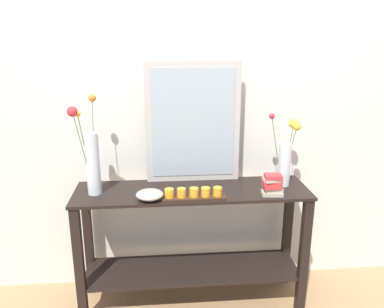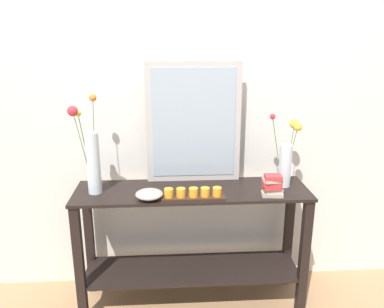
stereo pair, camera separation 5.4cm
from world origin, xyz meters
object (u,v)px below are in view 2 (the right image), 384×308
(decorative_bowl, at_px, (149,194))
(book_stack, at_px, (273,186))
(console_table, at_px, (192,234))
(tall_vase_left, at_px, (92,157))
(vase_right, at_px, (287,157))
(mirror_leaning, at_px, (194,123))
(candle_tray, at_px, (193,194))

(decorative_bowl, bearing_deg, book_stack, 0.05)
(console_table, distance_m, tall_vase_left, 0.83)
(vase_right, xyz_separation_m, decorative_bowl, (-0.89, -0.17, -0.16))
(console_table, height_order, mirror_leaning, mirror_leaning)
(vase_right, distance_m, decorative_bowl, 0.92)
(tall_vase_left, relative_size, candle_tray, 1.56)
(book_stack, bearing_deg, decorative_bowl, -179.95)
(console_table, relative_size, vase_right, 3.12)
(vase_right, distance_m, book_stack, 0.25)
(mirror_leaning, xyz_separation_m, vase_right, (0.60, -0.14, -0.21))
(vase_right, height_order, decorative_bowl, vase_right)
(mirror_leaning, relative_size, candle_tray, 2.05)
(console_table, xyz_separation_m, book_stack, (0.49, -0.14, 0.39))
(decorative_bowl, bearing_deg, console_table, 26.83)
(decorative_bowl, xyz_separation_m, book_stack, (0.76, 0.00, 0.04))
(console_table, height_order, book_stack, book_stack)
(tall_vase_left, bearing_deg, book_stack, -6.35)
(book_stack, bearing_deg, console_table, 164.53)
(vase_right, bearing_deg, tall_vase_left, -177.89)
(decorative_bowl, bearing_deg, tall_vase_left, 160.58)
(tall_vase_left, height_order, candle_tray, tall_vase_left)
(mirror_leaning, height_order, tall_vase_left, mirror_leaning)
(book_stack, bearing_deg, candle_tray, -179.34)
(mirror_leaning, distance_m, book_stack, 0.65)
(candle_tray, distance_m, decorative_bowl, 0.27)
(mirror_leaning, bearing_deg, book_stack, -33.69)
(candle_tray, bearing_deg, mirror_leaning, 85.59)
(candle_tray, bearing_deg, vase_right, 15.69)
(console_table, relative_size, book_stack, 10.85)
(console_table, xyz_separation_m, candle_tray, (-0.00, -0.14, 0.35))
(console_table, distance_m, vase_right, 0.81)
(tall_vase_left, distance_m, decorative_bowl, 0.43)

